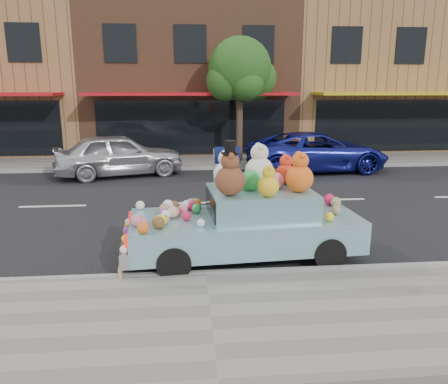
{
  "coord_description": "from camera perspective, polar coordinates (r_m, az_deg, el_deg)",
  "views": [
    {
      "loc": [
        -0.31,
        -12.0,
        3.27
      ],
      "look_at": [
        0.42,
        -3.83,
        1.25
      ],
      "focal_mm": 35.0,
      "sensor_mm": 36.0,
      "label": 1
    }
  ],
  "objects": [
    {
      "name": "storefront_right",
      "position": [
        26.1,
        18.74,
        13.93
      ],
      "size": [
        10.0,
        9.8,
        7.3
      ],
      "color": "olive",
      "rests_on": "ground"
    },
    {
      "name": "art_car",
      "position": [
        8.34,
        2.93,
        -3.37
      ],
      "size": [
        4.59,
        2.05,
        2.33
      ],
      "rotation": [
        0.0,
        0.0,
        0.07
      ],
      "color": "black",
      "rests_on": "ground"
    },
    {
      "name": "street_tree",
      "position": [
        18.7,
        2.15,
        15.11
      ],
      "size": [
        3.0,
        2.7,
        5.22
      ],
      "color": "#38281C",
      "rests_on": "ground"
    },
    {
      "name": "near_sidewalk",
      "position": [
        6.37,
        -1.72,
        -16.41
      ],
      "size": [
        60.0,
        3.0,
        0.12
      ],
      "primitive_type": "cube",
      "color": "gray",
      "rests_on": "ground"
    },
    {
      "name": "car_silver",
      "position": [
        16.48,
        -13.56,
        4.76
      ],
      "size": [
        4.94,
        3.06,
        1.57
      ],
      "primitive_type": "imported",
      "rotation": [
        0.0,
        0.0,
        1.85
      ],
      "color": "silver",
      "rests_on": "ground"
    },
    {
      "name": "ground",
      "position": [
        12.44,
        -3.51,
        -1.44
      ],
      "size": [
        120.0,
        120.0,
        0.0
      ],
      "primitive_type": "plane",
      "color": "black",
      "rests_on": "ground"
    },
    {
      "name": "far_kerb",
      "position": [
        17.3,
        -4.0,
        3.11
      ],
      "size": [
        60.0,
        0.12,
        0.13
      ],
      "primitive_type": "cube",
      "color": "gray",
      "rests_on": "ground"
    },
    {
      "name": "far_sidewalk",
      "position": [
        18.78,
        -4.1,
        3.94
      ],
      "size": [
        60.0,
        3.0,
        0.12
      ],
      "primitive_type": "cube",
      "color": "gray",
      "rests_on": "ground"
    },
    {
      "name": "car_blue",
      "position": [
        17.34,
        12.04,
        5.18
      ],
      "size": [
        5.59,
        2.88,
        1.51
      ],
      "primitive_type": "imported",
      "rotation": [
        0.0,
        0.0,
        1.64
      ],
      "color": "navy",
      "rests_on": "ground"
    },
    {
      "name": "near_kerb",
      "position": [
        7.7,
        -2.4,
        -10.76
      ],
      "size": [
        60.0,
        0.12,
        0.13
      ],
      "primitive_type": "cube",
      "color": "gray",
      "rests_on": "ground"
    },
    {
      "name": "storefront_mid",
      "position": [
        23.98,
        -4.51,
        14.67
      ],
      "size": [
        10.0,
        9.8,
        7.3
      ],
      "color": "brown",
      "rests_on": "ground"
    }
  ]
}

